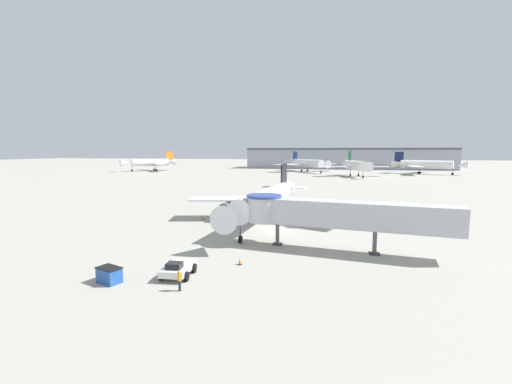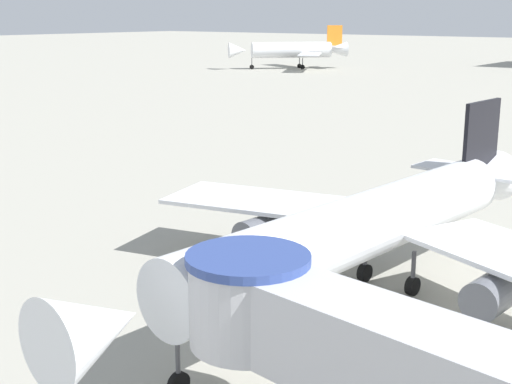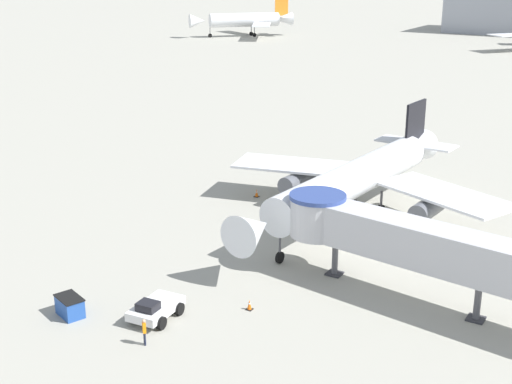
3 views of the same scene
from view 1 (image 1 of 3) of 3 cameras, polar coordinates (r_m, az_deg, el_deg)
ground_plane at (r=48.72m, az=3.33°, el=-6.01°), size 800.00×800.00×0.00m
main_airplane at (r=51.30m, az=1.83°, el=-1.22°), size 26.97×31.27×8.51m
jet_bridge at (r=38.17m, az=12.50°, el=-3.49°), size 22.57×6.17×5.77m
pushback_tug_white at (r=31.10m, az=-12.92°, el=-12.32°), size 2.72×3.92×1.49m
service_container_blue at (r=31.49m, az=-23.26°, el=-12.57°), size 2.35×1.91×1.31m
traffic_cone_near_nose at (r=33.43m, az=-2.70°, el=-11.47°), size 0.42×0.42×0.69m
traffic_cone_port_wing at (r=55.17m, az=-8.87°, el=-4.17°), size 0.47×0.47×0.77m
traffic_cone_starboard_wing at (r=49.47m, az=13.26°, el=-5.57°), size 0.45×0.45×0.74m
ground_crew_marshaller at (r=28.00m, az=-12.64°, el=-13.95°), size 0.37×0.35×1.68m
background_jet_blue_tail at (r=180.49m, az=8.50°, el=4.81°), size 32.43×34.63×10.59m
background_jet_green_tail at (r=151.09m, az=16.31°, el=4.29°), size 29.17×26.75×11.02m
background_jet_navy_tail at (r=179.83m, az=26.28°, el=4.15°), size 31.32×31.55×10.46m
background_jet_orange_tail at (r=195.72m, az=-17.02°, el=4.74°), size 25.41×25.46×10.58m
terminal_building at (r=222.12m, az=14.82°, el=5.47°), size 121.48×26.37×12.68m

